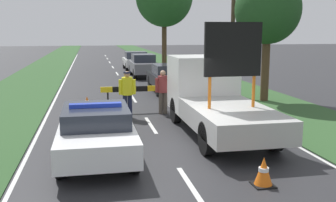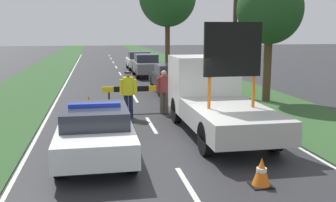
{
  "view_description": "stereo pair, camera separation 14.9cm",
  "coord_description": "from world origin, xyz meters",
  "views": [
    {
      "loc": [
        -2.0,
        -9.81,
        3.24
      ],
      "look_at": [
        0.32,
        1.92,
        1.1
      ],
      "focal_mm": 42.0,
      "sensor_mm": 36.0,
      "label": 1
    },
    {
      "loc": [
        -1.86,
        -9.83,
        3.24
      ],
      "look_at": [
        0.32,
        1.92,
        1.1
      ],
      "focal_mm": 42.0,
      "sensor_mm": 36.0,
      "label": 2
    }
  ],
  "objects": [
    {
      "name": "ground_plane",
      "position": [
        0.0,
        0.0,
        0.0
      ],
      "size": [
        160.0,
        160.0,
        0.0
      ],
      "primitive_type": "plane",
      "color": "#28282B"
    },
    {
      "name": "lane_markings",
      "position": [
        0.0,
        15.59,
        0.0
      ],
      "size": [
        7.52,
        61.27,
        0.01
      ],
      "color": "silver",
      "rests_on": "ground"
    },
    {
      "name": "grass_verge_left",
      "position": [
        -5.78,
        20.0,
        0.01
      ],
      "size": [
        3.94,
        120.0,
        0.03
      ],
      "color": "#2D5128",
      "rests_on": "ground"
    },
    {
      "name": "grass_verge_right",
      "position": [
        5.78,
        20.0,
        0.01
      ],
      "size": [
        3.94,
        120.0,
        0.03
      ],
      "color": "#2D5128",
      "rests_on": "ground"
    },
    {
      "name": "police_car",
      "position": [
        -1.91,
        0.23,
        0.71
      ],
      "size": [
        1.86,
        4.62,
        1.44
      ],
      "rotation": [
        0.0,
        0.0,
        -0.0
      ],
      "color": "white",
      "rests_on": "ground"
    },
    {
      "name": "work_truck",
      "position": [
        1.91,
        2.33,
        1.14
      ],
      "size": [
        2.18,
        5.99,
        3.48
      ],
      "rotation": [
        0.0,
        0.0,
        3.09
      ],
      "color": "white",
      "rests_on": "ground"
    },
    {
      "name": "road_barrier",
      "position": [
        -0.22,
        5.87,
        0.85
      ],
      "size": [
        2.84,
        0.08,
        1.03
      ],
      "rotation": [
        0.0,
        0.0,
        0.08
      ],
      "color": "black",
      "rests_on": "ground"
    },
    {
      "name": "police_officer",
      "position": [
        -0.68,
        4.72,
        1.05
      ],
      "size": [
        0.63,
        0.4,
        1.77
      ],
      "rotation": [
        0.0,
        0.0,
        3.61
      ],
      "color": "#191E38",
      "rests_on": "ground"
    },
    {
      "name": "pedestrian_civilian",
      "position": [
        0.77,
        5.18,
        1.01
      ],
      "size": [
        0.62,
        0.39,
        1.73
      ],
      "rotation": [
        0.0,
        0.0,
        0.45
      ],
      "color": "brown",
      "rests_on": "ground"
    },
    {
      "name": "traffic_cone_near_police",
      "position": [
        2.92,
        6.34,
        0.26
      ],
      "size": [
        0.38,
        0.38,
        0.53
      ],
      "color": "black",
      "rests_on": "ground"
    },
    {
      "name": "traffic_cone_centre_front",
      "position": [
        -2.19,
        6.97,
        0.25
      ],
      "size": [
        0.37,
        0.37,
        0.51
      ],
      "color": "black",
      "rests_on": "ground"
    },
    {
      "name": "traffic_cone_near_truck",
      "position": [
        -2.56,
        4.29,
        0.27
      ],
      "size": [
        0.4,
        0.4,
        0.56
      ],
      "color": "black",
      "rests_on": "ground"
    },
    {
      "name": "traffic_cone_behind_barrier",
      "position": [
        1.52,
        -2.45,
        0.31
      ],
      "size": [
        0.45,
        0.45,
        0.62
      ],
      "color": "black",
      "rests_on": "ground"
    },
    {
      "name": "queued_car_sedan_black",
      "position": [
        2.11,
        10.64,
        0.78
      ],
      "size": [
        1.81,
        4.39,
        1.49
      ],
      "rotation": [
        0.0,
        0.0,
        3.14
      ],
      "color": "black",
      "rests_on": "ground"
    },
    {
      "name": "queued_car_suv_grey",
      "position": [
        1.69,
        17.99,
        0.83
      ],
      "size": [
        1.7,
        4.42,
        1.62
      ],
      "rotation": [
        0.0,
        0.0,
        3.14
      ],
      "color": "slate",
      "rests_on": "ground"
    },
    {
      "name": "queued_car_van_white",
      "position": [
        1.78,
        23.33,
        0.78
      ],
      "size": [
        1.94,
        4.02,
        1.52
      ],
      "rotation": [
        0.0,
        0.0,
        3.14
      ],
      "color": "silver",
      "rests_on": "ground"
    },
    {
      "name": "roadside_tree_near_left",
      "position": [
        5.92,
        7.06,
        4.15
      ],
      "size": [
        2.96,
        2.96,
        5.75
      ],
      "color": "#4C3823",
      "rests_on": "ground"
    },
    {
      "name": "utility_pole",
      "position": [
        4.91,
        8.76,
        4.04
      ],
      "size": [
        1.2,
        0.2,
        7.86
      ],
      "color": "#473828",
      "rests_on": "ground"
    }
  ]
}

